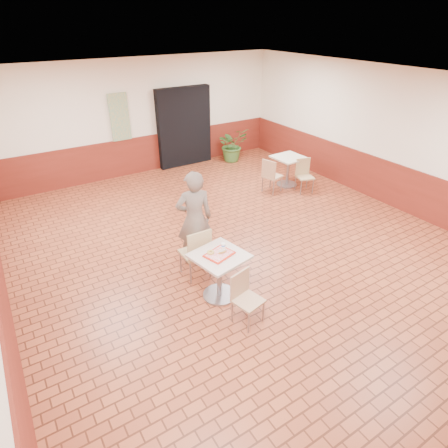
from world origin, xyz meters
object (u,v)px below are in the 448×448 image
potted_plant (232,145)px  long_john_donut (222,251)px  ring_donut (211,252)px  paper_cup (223,245)px  customer (194,219)px  chair_second_left (271,174)px  serving_tray (219,254)px  main_table (219,269)px  chair_main_back (197,251)px  chair_second_front (304,173)px  chair_main_front (245,295)px  second_table (288,166)px

potted_plant → long_john_donut: bearing=-124.8°
ring_donut → long_john_donut: bearing=-26.3°
long_john_donut → paper_cup: 0.14m
customer → potted_plant: customer is taller
customer → chair_second_left: 3.46m
potted_plant → serving_tray: bearing=-125.2°
long_john_donut → paper_cup: bearing=52.5°
main_table → potted_plant: (3.63, 5.15, -0.03)m
chair_main_back → potted_plant: (3.69, 4.54, -0.03)m
main_table → ring_donut: 0.32m
long_john_donut → chair_second_front: 4.54m
serving_tray → chair_second_front: bearing=30.9°
chair_main_back → potted_plant: potted_plant is taller
ring_donut → potted_plant: potted_plant is taller
potted_plant → chair_main_front: bearing=-121.9°
main_table → potted_plant: size_ratio=0.78×
serving_tray → chair_second_front: (3.92, 2.35, -0.33)m
main_table → chair_main_front: (0.03, -0.64, -0.07)m
chair_second_left → chair_second_front: chair_second_left is taller
second_table → main_table: bearing=-143.5°
chair_main_front → chair_second_left: bearing=34.1°
serving_tray → paper_cup: 0.18m
paper_cup → chair_second_left: paper_cup is taller
paper_cup → chair_second_left: 4.00m
chair_main_back → ring_donut: bearing=85.7°
serving_tray → long_john_donut: bearing=-1.5°
serving_tray → second_table: size_ratio=0.53×
long_john_donut → chair_second_left: chair_second_left is taller
chair_second_front → potted_plant: size_ratio=0.82×
potted_plant → ring_donut: bearing=-126.4°
chair_main_back → customer: (0.20, 0.43, 0.34)m
chair_main_back → customer: size_ratio=0.54×
customer → chair_second_front: 4.01m
chair_second_left → customer: bearing=103.0°
main_table → chair_main_front: chair_main_front is taller
chair_main_back → paper_cup: bearing=111.7°
long_john_donut → potted_plant: 6.28m
serving_tray → main_table: bearing=-90.0°
chair_second_left → potted_plant: (0.48, 2.45, 0.02)m
serving_tray → potted_plant: (3.63, 5.15, -0.29)m
main_table → serving_tray: bearing=90.0°
chair_main_back → paper_cup: 0.63m
ring_donut → potted_plant: 6.31m
chair_main_front → potted_plant: 6.82m
serving_tray → chair_main_back: bearing=95.3°
serving_tray → potted_plant: size_ratio=0.41×
second_table → long_john_donut: bearing=-143.1°
chair_second_left → potted_plant: 2.50m
long_john_donut → chair_second_left: bearing=41.1°
paper_cup → second_table: size_ratio=0.10×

